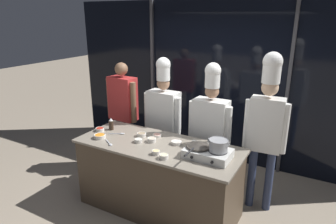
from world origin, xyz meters
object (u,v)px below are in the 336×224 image
object	(u,v)px
squeeze_bottle_soy	(111,124)
prep_bowl_onion	(177,142)
prep_bowl_chicken	(152,140)
prep_bowl_mushrooms	(142,134)
serving_spoon_solid	(120,134)
prep_bowl_shrimp	(157,135)
chef_head	(163,113)
chef_line	(266,120)
stock_pot	(218,145)
prep_bowl_carrots	(100,136)
prep_bowl_noodles	(164,156)
prep_bowl_garlic	(138,140)
person_guest	(123,106)
portable_stove	(208,153)
prep_bowl_ginger	(156,152)
prep_bowl_chili_flakes	(100,129)
chef_sous	(210,123)
frying_pan	(198,145)
serving_spoon_slotted	(110,144)

from	to	relation	value
squeeze_bottle_soy	prep_bowl_onion	xyz separation A→B (m)	(1.02, 0.01, -0.06)
prep_bowl_chicken	prep_bowl_mushrooms	world-z (taller)	prep_bowl_chicken
prep_bowl_chicken	serving_spoon_solid	world-z (taller)	prep_bowl_chicken
squeeze_bottle_soy	prep_bowl_shrimp	bearing A→B (deg)	8.37
chef_head	chef_line	size ratio (longest dim) A/B	0.92
stock_pot	prep_bowl_carrots	xyz separation A→B (m)	(-1.55, -0.17, -0.15)
prep_bowl_chicken	prep_bowl_noodles	xyz separation A→B (m)	(0.37, -0.33, 0.00)
prep_bowl_garlic	prep_bowl_shrimp	size ratio (longest dim) A/B	0.84
prep_bowl_onion	person_guest	size ratio (longest dim) A/B	0.08
portable_stove	prep_bowl_ginger	distance (m)	0.59
prep_bowl_carrots	prep_bowl_chili_flakes	bearing A→B (deg)	131.41
prep_bowl_carrots	prep_bowl_onion	distance (m)	1.01
prep_bowl_noodles	serving_spoon_solid	distance (m)	0.94
prep_bowl_noodles	chef_sous	xyz separation A→B (m)	(0.16, 0.97, 0.11)
prep_bowl_garlic	prep_bowl_carrots	distance (m)	0.53
prep_bowl_garlic	person_guest	distance (m)	1.16
prep_bowl_noodles	prep_bowl_chili_flakes	world-z (taller)	prep_bowl_noodles
stock_pot	frying_pan	bearing A→B (deg)	-178.80
prep_bowl_carrots	prep_bowl_chili_flakes	size ratio (longest dim) A/B	1.28
prep_bowl_mushrooms	prep_bowl_chili_flakes	size ratio (longest dim) A/B	1.02
prep_bowl_ginger	serving_spoon_slotted	distance (m)	0.65
prep_bowl_mushrooms	prep_bowl_carrots	distance (m)	0.54
frying_pan	prep_bowl_mushrooms	distance (m)	0.89
prep_bowl_carrots	prep_bowl_ginger	size ratio (longest dim) A/B	1.61
prep_bowl_chicken	prep_bowl_mushrooms	bearing A→B (deg)	158.32
prep_bowl_mushrooms	prep_bowl_garlic	world-z (taller)	prep_bowl_mushrooms
chef_line	prep_bowl_chili_flakes	bearing A→B (deg)	14.53
prep_bowl_carrots	chef_line	distance (m)	2.11
portable_stove	stock_pot	size ratio (longest dim) A/B	2.16
prep_bowl_onion	serving_spoon_slotted	bearing A→B (deg)	-150.60
person_guest	chef_head	distance (m)	0.74
prep_bowl_chili_flakes	prep_bowl_mushrooms	bearing A→B (deg)	11.48
stock_pot	prep_bowl_ginger	world-z (taller)	stock_pot
serving_spoon_solid	chef_head	xyz separation A→B (m)	(0.27, 0.71, 0.13)
prep_bowl_mushrooms	prep_bowl_ginger	world-z (taller)	prep_bowl_ginger
frying_pan	chef_line	distance (m)	0.94
serving_spoon_solid	prep_bowl_onion	bearing A→B (deg)	5.83
prep_bowl_shrimp	squeeze_bottle_soy	bearing A→B (deg)	-171.63
prep_bowl_chili_flakes	prep_bowl_carrots	bearing A→B (deg)	-48.59
prep_bowl_ginger	person_guest	distance (m)	1.56
chef_head	person_guest	bearing A→B (deg)	3.11
prep_bowl_chicken	person_guest	distance (m)	1.21
prep_bowl_chicken	prep_bowl_ginger	bearing A→B (deg)	-50.20
prep_bowl_onion	chef_line	bearing A→B (deg)	30.88
prep_bowl_chicken	serving_spoon_slotted	bearing A→B (deg)	-142.69
serving_spoon_solid	person_guest	bearing A→B (deg)	124.05
stock_pot	prep_bowl_chili_flakes	xyz separation A→B (m)	(-1.71, 0.02, -0.15)
prep_bowl_chicken	prep_bowl_carrots	xyz separation A→B (m)	(-0.65, -0.23, -0.00)
squeeze_bottle_soy	serving_spoon_solid	xyz separation A→B (m)	(0.20, -0.07, -0.07)
prep_bowl_noodles	person_guest	distance (m)	1.70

